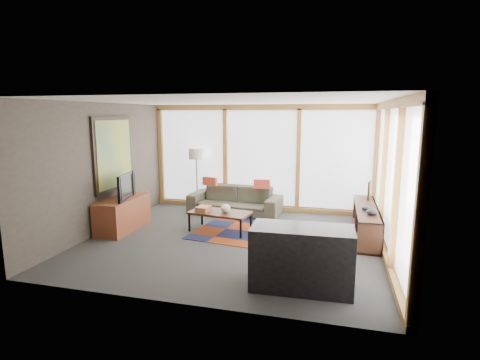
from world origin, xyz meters
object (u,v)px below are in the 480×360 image
(tv_console, at_px, (123,214))
(coffee_table, at_px, (220,221))
(television, at_px, (122,186))
(floor_lamp, at_px, (197,178))
(bar_counter, at_px, (302,258))
(bookshelf, at_px, (366,221))
(sofa, at_px, (235,200))

(tv_console, bearing_deg, coffee_table, 11.78)
(tv_console, xyz_separation_m, television, (0.04, -0.03, 0.59))
(floor_lamp, bearing_deg, bar_counter, -52.04)
(bookshelf, bearing_deg, sofa, 161.65)
(tv_console, xyz_separation_m, bar_counter, (3.83, -1.74, 0.10))
(bookshelf, bearing_deg, floor_lamp, 162.79)
(television, xyz_separation_m, bar_counter, (3.80, -1.71, -0.49))
(tv_console, distance_m, television, 0.60)
(sofa, xyz_separation_m, tv_console, (-1.89, -1.86, 0.01))
(floor_lamp, relative_size, bookshelf, 0.67)
(coffee_table, distance_m, television, 2.12)
(tv_console, bearing_deg, television, -37.83)
(floor_lamp, distance_m, tv_console, 2.32)
(sofa, bearing_deg, floor_lamp, 170.46)
(sofa, bearing_deg, television, -129.95)
(floor_lamp, height_order, bookshelf, floor_lamp)
(floor_lamp, distance_m, bar_counter, 4.92)
(floor_lamp, bearing_deg, sofa, -14.01)
(tv_console, bearing_deg, bookshelf, 10.29)
(television, bearing_deg, sofa, -56.35)
(television, distance_m, bar_counter, 4.19)
(bookshelf, xyz_separation_m, tv_console, (-4.85, -0.88, 0.05))
(sofa, bearing_deg, bookshelf, -13.87)
(sofa, xyz_separation_m, television, (-1.86, -1.89, 0.60))
(bookshelf, bearing_deg, television, -169.28)
(floor_lamp, distance_m, television, 2.30)
(coffee_table, relative_size, bookshelf, 0.54)
(bookshelf, relative_size, tv_console, 1.71)
(bar_counter, bearing_deg, tv_console, 153.63)
(sofa, distance_m, bookshelf, 3.12)
(floor_lamp, bearing_deg, television, -109.82)
(television, bearing_deg, coffee_table, -89.06)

